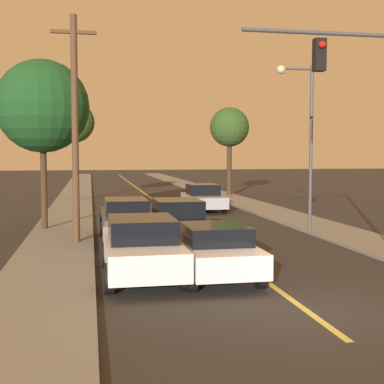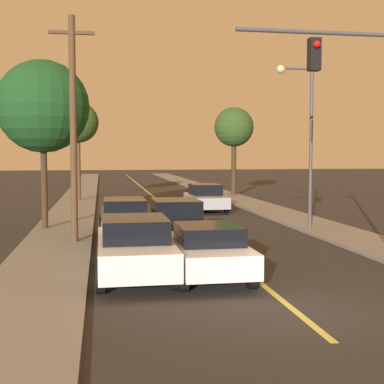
{
  "view_description": "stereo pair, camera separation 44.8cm",
  "coord_description": "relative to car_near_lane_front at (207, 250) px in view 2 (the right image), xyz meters",
  "views": [
    {
      "loc": [
        -4.39,
        -10.38,
        3.27
      ],
      "look_at": [
        0.0,
        12.66,
        1.6
      ],
      "focal_mm": 50.0,
      "sensor_mm": 36.0,
      "label": 1
    },
    {
      "loc": [
        -3.95,
        -10.46,
        3.27
      ],
      "look_at": [
        0.0,
        12.66,
        1.6
      ],
      "focal_mm": 50.0,
      "sensor_mm": 36.0,
      "label": 2
    }
  ],
  "objects": [
    {
      "name": "ground_plane",
      "position": [
        1.21,
        -3.2,
        -0.76
      ],
      "size": [
        200.0,
        200.0,
        0.0
      ],
      "primitive_type": "plane",
      "color": "#2D2B28"
    },
    {
      "name": "road_surface",
      "position": [
        1.21,
        32.8,
        -0.75
      ],
      "size": [
        8.61,
        80.0,
        0.01
      ],
      "color": "#2D2B28",
      "rests_on": "ground"
    },
    {
      "name": "sidewalk_left",
      "position": [
        -4.35,
        32.8,
        -0.7
      ],
      "size": [
        2.5,
        80.0,
        0.12
      ],
      "color": "gray",
      "rests_on": "ground"
    },
    {
      "name": "sidewalk_right",
      "position": [
        6.76,
        32.8,
        -0.7
      ],
      "size": [
        2.5,
        80.0,
        0.12
      ],
      "color": "gray",
      "rests_on": "ground"
    },
    {
      "name": "car_near_lane_front",
      "position": [
        0.0,
        0.0,
        0.0
      ],
      "size": [
        1.93,
        4.24,
        1.43
      ],
      "color": "white",
      "rests_on": "ground"
    },
    {
      "name": "car_near_lane_second",
      "position": [
        -0.0,
        6.12,
        0.05
      ],
      "size": [
        2.03,
        4.86,
        1.58
      ],
      "color": "black",
      "rests_on": "ground"
    },
    {
      "name": "car_outer_lane_front",
      "position": [
        -1.89,
        0.32,
        0.08
      ],
      "size": [
        2.01,
        4.83,
        1.63
      ],
      "color": "white",
      "rests_on": "ground"
    },
    {
      "name": "car_outer_lane_second",
      "position": [
        -1.89,
        6.44,
        0.08
      ],
      "size": [
        1.86,
        4.98,
        1.61
      ],
      "color": "#474C51",
      "rests_on": "ground"
    },
    {
      "name": "car_far_oncoming",
      "position": [
        3.14,
        16.2,
        0.02
      ],
      "size": [
        1.99,
        4.51,
        1.55
      ],
      "rotation": [
        0.0,
        0.0,
        3.14
      ],
      "color": "#A5A8B2",
      "rests_on": "ground"
    },
    {
      "name": "traffic_signal_mast",
      "position": [
        4.79,
        0.65,
        3.94
      ],
      "size": [
        5.1,
        0.42,
        6.78
      ],
      "color": "#47474C",
      "rests_on": "ground"
    },
    {
      "name": "streetlamp_right",
      "position": [
        5.49,
        7.41,
        3.72
      ],
      "size": [
        1.6,
        0.36,
        6.78
      ],
      "color": "#47474C",
      "rests_on": "ground"
    },
    {
      "name": "utility_pole_left",
      "position": [
        -3.7,
        5.92,
        3.54
      ],
      "size": [
        1.6,
        0.24,
        8.02
      ],
      "color": "#513823",
      "rests_on": "ground"
    },
    {
      "name": "tree_left_near",
      "position": [
        -4.24,
        23.83,
        4.63
      ],
      "size": [
        2.79,
        2.79,
        6.71
      ],
      "color": "#4C3823",
      "rests_on": "ground"
    },
    {
      "name": "tree_left_far",
      "position": [
        -5.12,
        9.7,
        4.49
      ],
      "size": [
        3.88,
        3.88,
        7.09
      ],
      "color": "#3D2B1C",
      "rests_on": "ground"
    },
    {
      "name": "tree_right_near",
      "position": [
        7.34,
        26.29,
        4.51
      ],
      "size": [
        3.01,
        3.01,
        6.72
      ],
      "color": "#3D2B1C",
      "rests_on": "ground"
    }
  ]
}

